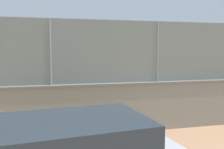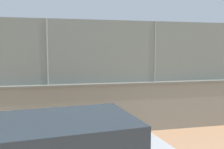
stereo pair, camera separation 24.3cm
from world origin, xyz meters
name	(u,v)px [view 2 (the right image)]	position (x,y,z in m)	size (l,w,h in m)	color
ground_plane	(75,83)	(0.00, 0.00, 0.00)	(260.00, 260.00, 0.00)	tan
perimeter_wall	(103,108)	(-0.13, 11.64, 0.76)	(22.94, 0.72, 1.50)	gray
fence_panel_on_wall	(103,52)	(-0.13, 11.64, 2.43)	(22.54, 0.32, 1.85)	gray
player_foreground_swinging	(103,78)	(-1.17, 5.69, 0.96)	(0.74, 1.05, 1.63)	#591919
player_baseline_waiting	(117,73)	(-2.60, 2.67, 0.94)	(1.18, 0.73, 1.60)	#B2B2B2
sports_ball	(127,101)	(-1.92, 7.74, 0.08)	(0.16, 0.16, 0.16)	orange
spare_ball_by_wall	(81,118)	(0.43, 10.20, 0.06)	(0.11, 0.11, 0.11)	orange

